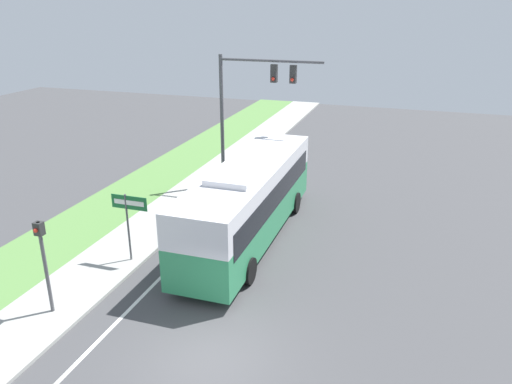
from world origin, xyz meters
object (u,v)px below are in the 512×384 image
bus (249,197)px  pedestrian_signal (43,254)px  signal_gantry (249,98)px  street_sign (129,213)px

bus → pedestrian_signal: bus is taller
signal_gantry → street_sign: size_ratio=2.49×
bus → signal_gantry: 6.99m
signal_gantry → pedestrian_signal: bearing=-100.2°
signal_gantry → street_sign: (-1.72, -9.40, -3.00)m
bus → pedestrian_signal: (-4.44, -7.51, 0.30)m
street_sign → signal_gantry: bearing=79.6°
bus → street_sign: bearing=-136.9°
bus → street_sign: (-3.76, -3.52, 0.17)m
signal_gantry → street_sign: bearing=-100.4°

